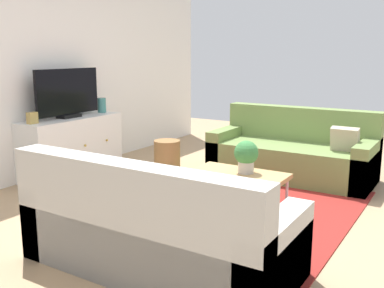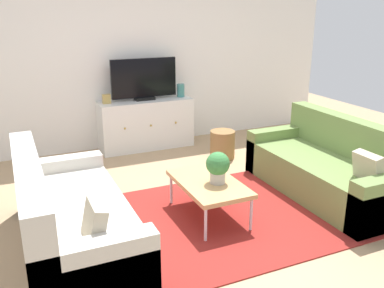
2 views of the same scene
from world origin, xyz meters
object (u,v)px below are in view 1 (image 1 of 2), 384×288
(glass_vase, at_px, (102,105))
(mantel_clock, at_px, (32,118))
(coffee_table, at_px, (237,177))
(tv_console, at_px, (72,146))
(wicker_basket, at_px, (167,155))
(flat_screen_tv, at_px, (68,93))
(potted_plant, at_px, (246,155))
(couch_right_side, at_px, (294,154))
(couch_left_side, at_px, (153,234))

(glass_vase, xyz_separation_m, mantel_clock, (-1.12, 0.00, -0.03))
(coffee_table, height_order, tv_console, tv_console)
(wicker_basket, bearing_deg, flat_screen_tv, 132.42)
(flat_screen_tv, bearing_deg, potted_plant, -91.56)
(tv_console, height_order, wicker_basket, tv_console)
(potted_plant, height_order, tv_console, tv_console)
(potted_plant, bearing_deg, wicker_basket, 60.11)
(couch_right_side, xyz_separation_m, flat_screen_tv, (-1.38, 2.39, 0.74))
(couch_left_side, bearing_deg, potted_plant, -0.87)
(couch_right_side, xyz_separation_m, coffee_table, (-1.50, 0.04, 0.07))
(couch_left_side, xyz_separation_m, wicker_basket, (2.31, 1.51, -0.08))
(coffee_table, xyz_separation_m, tv_console, (0.13, 2.33, 0.01))
(wicker_basket, bearing_deg, tv_console, 133.07)
(flat_screen_tv, bearing_deg, coffee_table, -93.04)
(couch_right_side, distance_m, wicker_basket, 1.61)
(mantel_clock, xyz_separation_m, wicker_basket, (1.37, -0.87, -0.59))
(wicker_basket, bearing_deg, glass_vase, 106.27)
(coffee_table, relative_size, mantel_clock, 6.99)
(couch_left_side, height_order, mantel_clock, mantel_clock)
(potted_plant, relative_size, tv_console, 0.23)
(tv_console, relative_size, wicker_basket, 3.53)
(coffee_table, bearing_deg, wicker_basket, 57.38)
(coffee_table, xyz_separation_m, glass_vase, (0.68, 2.33, 0.47))
(flat_screen_tv, height_order, wicker_basket, flat_screen_tv)
(potted_plant, xyz_separation_m, wicker_basket, (0.88, 1.53, -0.36))
(potted_plant, height_order, mantel_clock, mantel_clock)
(wicker_basket, bearing_deg, coffee_table, -122.62)
(couch_right_side, distance_m, flat_screen_tv, 2.86)
(flat_screen_tv, bearing_deg, tv_console, -90.00)
(couch_left_side, distance_m, mantel_clock, 2.60)
(potted_plant, height_order, wicker_basket, potted_plant)
(glass_vase, bearing_deg, coffee_table, -106.33)
(coffee_table, relative_size, wicker_basket, 2.36)
(coffee_table, distance_m, wicker_basket, 1.75)
(coffee_table, bearing_deg, couch_right_side, -1.54)
(coffee_table, relative_size, potted_plant, 2.92)
(potted_plant, xyz_separation_m, glass_vase, (0.62, 2.40, 0.26))
(coffee_table, height_order, wicker_basket, wicker_basket)
(coffee_table, xyz_separation_m, flat_screen_tv, (0.13, 2.35, 0.66))
(coffee_table, distance_m, glass_vase, 2.48)
(glass_vase, bearing_deg, mantel_clock, 180.00)
(potted_plant, distance_m, glass_vase, 2.49)
(flat_screen_tv, bearing_deg, wicker_basket, -47.58)
(tv_console, xyz_separation_m, mantel_clock, (-0.56, 0.00, 0.42))
(couch_left_side, relative_size, tv_console, 1.41)
(flat_screen_tv, relative_size, glass_vase, 4.91)
(potted_plant, bearing_deg, tv_console, 88.43)
(glass_vase, relative_size, wicker_basket, 0.50)
(flat_screen_tv, bearing_deg, glass_vase, -2.05)
(couch_right_side, height_order, glass_vase, glass_vase)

